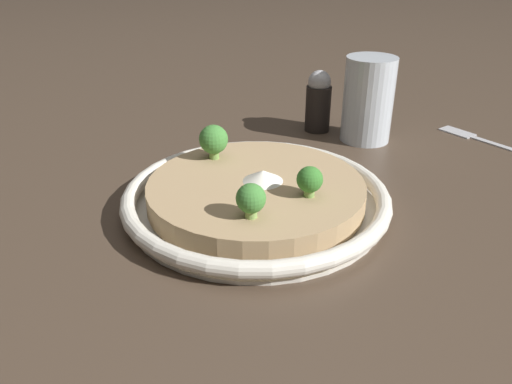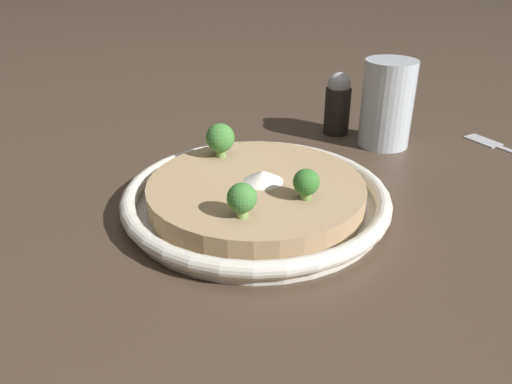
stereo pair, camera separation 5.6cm
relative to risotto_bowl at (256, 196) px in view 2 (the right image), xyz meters
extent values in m
plane|color=#47382B|center=(0.00, 0.00, -0.02)|extent=(6.00, 6.00, 0.00)
cylinder|color=silver|center=(0.00, 0.00, -0.01)|extent=(0.29, 0.29, 0.01)
torus|color=silver|center=(0.00, 0.00, 0.00)|extent=(0.30, 0.30, 0.02)
cylinder|color=tan|center=(0.00, 0.00, 0.00)|extent=(0.25, 0.25, 0.03)
cone|color=white|center=(0.00, -0.01, 0.02)|extent=(0.05, 0.05, 0.01)
cylinder|color=#759E4C|center=(-0.05, -0.04, 0.02)|extent=(0.02, 0.02, 0.01)
sphere|color=#387A2D|center=(-0.05, -0.04, 0.04)|extent=(0.03, 0.03, 0.03)
cylinder|color=#84A856|center=(-0.07, 0.03, 0.03)|extent=(0.02, 0.02, 0.01)
sphere|color=#428438|center=(-0.07, 0.03, 0.04)|extent=(0.03, 0.03, 0.03)
cylinder|color=#759E4C|center=(0.08, 0.03, 0.03)|extent=(0.01, 0.01, 0.02)
sphere|color=#428438|center=(0.08, 0.03, 0.04)|extent=(0.04, 0.04, 0.04)
cylinder|color=silver|center=(0.16, -0.22, 0.05)|extent=(0.07, 0.07, 0.13)
cube|color=#B7B7BC|center=(0.15, -0.38, -0.01)|extent=(0.06, 0.04, 0.00)
cylinder|color=black|center=(0.22, -0.17, 0.02)|extent=(0.04, 0.04, 0.07)
sphere|color=#B2B2B7|center=(0.22, -0.17, 0.06)|extent=(0.04, 0.04, 0.04)
camera|label=1|loc=(-0.48, 0.14, 0.26)|focal=35.00mm
camera|label=2|loc=(-0.49, 0.09, 0.26)|focal=35.00mm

